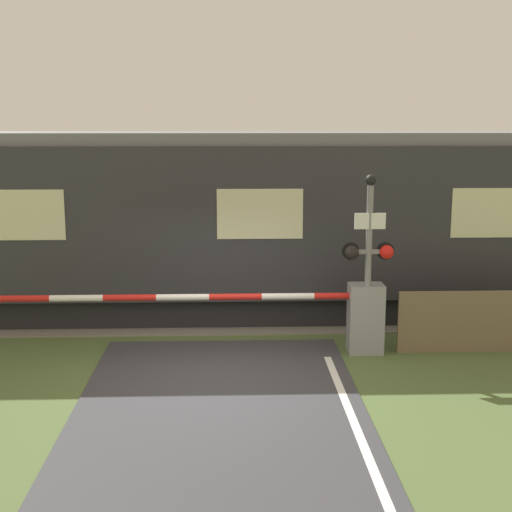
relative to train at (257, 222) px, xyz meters
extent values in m
plane|color=#4C6033|center=(-0.72, -3.97, -1.94)|extent=(80.00, 80.00, 0.00)
cube|color=slate|center=(-0.72, 0.00, -1.92)|extent=(36.00, 3.20, 0.03)
cube|color=#595451|center=(-0.72, -0.72, -1.86)|extent=(36.00, 0.08, 0.10)
cube|color=#595451|center=(-0.72, 0.72, -1.86)|extent=(36.00, 0.08, 0.10)
cube|color=black|center=(0.00, 0.00, -1.64)|extent=(14.84, 2.31, 0.60)
cube|color=#2D2D33|center=(0.00, 0.00, 0.13)|extent=(16.13, 2.72, 2.95)
cube|color=slate|center=(0.00, 0.00, 1.73)|extent=(15.81, 2.50, 0.24)
cube|color=beige|center=(4.44, -1.37, 0.35)|extent=(1.61, 0.02, 0.94)
cube|color=beige|center=(0.00, -1.37, 0.35)|extent=(1.61, 0.02, 0.94)
cube|color=beige|center=(-4.44, -1.37, 0.35)|extent=(1.61, 0.02, 0.94)
cube|color=gray|center=(1.80, -2.66, -1.33)|extent=(0.60, 0.44, 1.23)
cylinder|color=gray|center=(1.80, -2.66, -0.91)|extent=(0.16, 0.16, 0.18)
cylinder|color=red|center=(1.34, -2.66, -0.91)|extent=(0.91, 0.11, 0.11)
cylinder|color=white|center=(0.43, -2.66, -0.91)|extent=(0.91, 0.11, 0.11)
cylinder|color=red|center=(-0.48, -2.66, -0.91)|extent=(0.91, 0.11, 0.11)
cylinder|color=white|center=(-1.38, -2.66, -0.91)|extent=(0.91, 0.11, 0.11)
cylinder|color=red|center=(-2.29, -2.66, -0.91)|extent=(0.91, 0.11, 0.11)
cylinder|color=white|center=(-3.20, -2.66, -0.91)|extent=(0.91, 0.11, 0.11)
cylinder|color=red|center=(-4.11, -2.66, -0.91)|extent=(0.91, 0.11, 0.11)
cylinder|color=gray|center=(1.79, -2.79, -0.47)|extent=(0.11, 0.11, 2.95)
cube|color=gray|center=(1.79, -2.79, -0.11)|extent=(0.72, 0.07, 0.07)
sphere|color=black|center=(1.49, -2.84, -0.11)|extent=(0.24, 0.24, 0.24)
sphere|color=red|center=(2.09, -2.84, -0.11)|extent=(0.24, 0.24, 0.24)
cylinder|color=black|center=(1.49, -2.73, -0.11)|extent=(0.30, 0.06, 0.30)
cylinder|color=black|center=(2.09, -2.73, -0.11)|extent=(0.30, 0.06, 0.30)
cube|color=white|center=(1.79, -2.83, 0.42)|extent=(0.53, 0.02, 0.27)
sphere|color=black|center=(1.79, -2.79, 1.11)|extent=(0.18, 0.18, 0.18)
cube|color=#726047|center=(4.12, -2.70, -1.39)|extent=(3.51, 0.06, 1.10)
camera|label=1|loc=(-0.54, -14.60, 2.09)|focal=50.00mm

